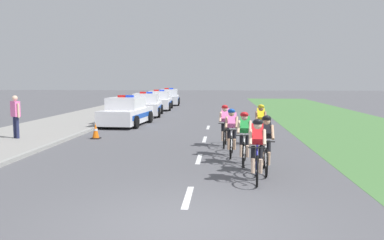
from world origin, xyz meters
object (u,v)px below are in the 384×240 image
police_car_furthest (169,98)px  cyclist_second (265,143)px  cyclist_lead (257,149)px  cyclist_sixth (261,124)px  police_car_second (146,105)px  cyclist_third (244,137)px  cyclist_fourth (232,131)px  spectator_closest (16,114)px  police_car_third (159,101)px  cyclist_fifth (225,125)px  police_car_nearest (127,112)px  traffic_cone_near (96,131)px

police_car_furthest → cyclist_second: bearing=-77.4°
cyclist_lead → cyclist_second: size_ratio=1.00×
cyclist_sixth → police_car_second: 13.26m
police_car_second → cyclist_third: bearing=-69.3°
cyclist_fourth → spectator_closest: bearing=163.8°
cyclist_second → police_car_third: 22.26m
cyclist_second → police_car_second: bearing=111.0°
cyclist_fourth → police_car_second: police_car_second is taller
cyclist_sixth → spectator_closest: (-9.44, 0.30, 0.30)m
spectator_closest → cyclist_fifth: bearing=-4.7°
cyclist_fifth → police_car_furthest: police_car_furthest is taller
spectator_closest → police_car_third: bearing=79.8°
police_car_nearest → cyclist_lead: bearing=-62.7°
police_car_second → cyclist_fourth: bearing=-68.8°
police_car_furthest → cyclist_sixth: bearing=-74.4°
cyclist_fifth → police_car_nearest: bearing=128.8°
cyclist_fourth → police_car_nearest: (-5.32, 8.15, -0.11)m
cyclist_sixth → traffic_cone_near: bearing=169.8°
cyclist_fifth → police_car_third: police_car_third is taller
cyclist_second → cyclist_third: (-0.48, 1.03, 0.00)m
cyclist_fifth → police_car_second: size_ratio=0.38×
cyclist_second → traffic_cone_near: bearing=138.5°
cyclist_fourth → cyclist_sixth: same height
cyclist_lead → traffic_cone_near: cyclist_lead is taller
police_car_furthest → cyclist_fourth: bearing=-78.0°
cyclist_fifth → traffic_cone_near: bearing=163.6°
cyclist_sixth → cyclist_lead: bearing=-96.3°
cyclist_fourth → police_car_furthest: size_ratio=0.38×
cyclist_third → police_car_nearest: size_ratio=0.38×
cyclist_sixth → police_car_furthest: (-6.42, 22.96, -0.11)m
cyclist_fifth → spectator_closest: bearing=175.3°
cyclist_lead → cyclist_sixth: bearing=83.7°
cyclist_third → cyclist_sixth: same height
cyclist_fourth → police_car_second: size_ratio=0.38×
cyclist_sixth → traffic_cone_near: 6.67m
cyclist_sixth → police_car_nearest: (-6.42, 6.02, -0.11)m
police_car_nearest → police_car_third: same height
cyclist_third → traffic_cone_near: size_ratio=2.69×
police_car_nearest → police_car_second: (0.00, 5.58, 0.00)m
police_car_furthest → spectator_closest: (-3.02, -22.66, 0.40)m
police_car_nearest → police_car_second: 5.58m
police_car_second → spectator_closest: size_ratio=2.71×
police_car_nearest → police_car_furthest: bearing=90.0°
cyclist_lead → police_car_nearest: bearing=117.3°
cyclist_fifth → police_car_second: 13.01m
police_car_second → traffic_cone_near: size_ratio=7.09×
traffic_cone_near → cyclist_third: bearing=-38.0°
cyclist_sixth → cyclist_fifth: bearing=-164.4°
cyclist_second → cyclist_fifth: same height
cyclist_fourth → cyclist_sixth: size_ratio=1.00×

